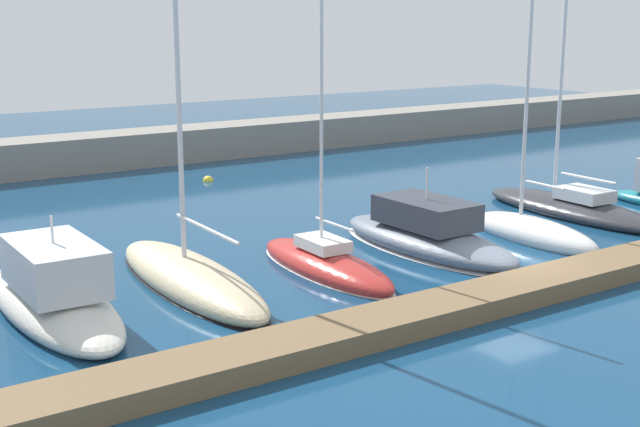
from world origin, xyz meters
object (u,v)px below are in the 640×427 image
(sailboat_red_fourth, at_px, (325,264))
(sailboat_white_sixth, at_px, (533,232))
(motorboat_slate_fifth, at_px, (426,235))
(mooring_buoy_yellow, at_px, (208,181))
(sailboat_sand_third, at_px, (190,276))
(motorboat_ivory_second, at_px, (53,293))
(sailboat_charcoal_seventh, at_px, (574,205))

(sailboat_red_fourth, distance_m, sailboat_white_sixth, 9.16)
(motorboat_slate_fifth, height_order, mooring_buoy_yellow, motorboat_slate_fifth)
(sailboat_sand_third, distance_m, sailboat_white_sixth, 13.86)
(motorboat_ivory_second, bearing_deg, motorboat_slate_fifth, -91.78)
(motorboat_slate_fifth, relative_size, sailboat_charcoal_seventh, 0.41)
(sailboat_sand_third, bearing_deg, sailboat_charcoal_seventh, -88.05)
(sailboat_red_fourth, height_order, sailboat_white_sixth, sailboat_red_fourth)
(motorboat_ivory_second, height_order, sailboat_sand_third, sailboat_sand_third)
(motorboat_slate_fifth, relative_size, sailboat_white_sixth, 0.83)
(sailboat_red_fourth, relative_size, mooring_buoy_yellow, 20.83)
(sailboat_white_sixth, xyz_separation_m, mooring_buoy_yellow, (-4.65, 18.24, -0.32))
(sailboat_white_sixth, height_order, mooring_buoy_yellow, sailboat_white_sixth)
(motorboat_ivory_second, height_order, mooring_buoy_yellow, motorboat_ivory_second)
(sailboat_sand_third, distance_m, sailboat_red_fourth, 4.72)
(motorboat_ivory_second, distance_m, motorboat_slate_fifth, 13.77)
(motorboat_ivory_second, distance_m, sailboat_sand_third, 4.46)
(sailboat_red_fourth, distance_m, mooring_buoy_yellow, 17.70)
(sailboat_red_fourth, xyz_separation_m, sailboat_charcoal_seventh, (13.91, 0.87, 0.19))
(motorboat_ivory_second, distance_m, mooring_buoy_yellow, 21.07)
(motorboat_ivory_second, relative_size, sailboat_charcoal_seventh, 0.44)
(sailboat_sand_third, bearing_deg, motorboat_ivory_second, 94.13)
(sailboat_sand_third, bearing_deg, mooring_buoy_yellow, -26.77)
(motorboat_ivory_second, xyz_separation_m, sailboat_red_fourth, (9.05, -0.96, -0.37))
(sailboat_white_sixth, relative_size, sailboat_charcoal_seventh, 0.50)
(motorboat_slate_fifth, bearing_deg, sailboat_white_sixth, -106.64)
(mooring_buoy_yellow, bearing_deg, motorboat_slate_fifth, -89.11)
(sailboat_white_sixth, bearing_deg, motorboat_ivory_second, 86.63)
(sailboat_white_sixth, bearing_deg, motorboat_slate_fifth, 76.98)
(sailboat_sand_third, xyz_separation_m, mooring_buoy_yellow, (9.03, 16.05, -0.37))
(motorboat_ivory_second, relative_size, sailboat_red_fourth, 0.80)
(motorboat_ivory_second, height_order, sailboat_red_fourth, sailboat_red_fourth)
(sailboat_charcoal_seventh, relative_size, mooring_buoy_yellow, 38.07)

